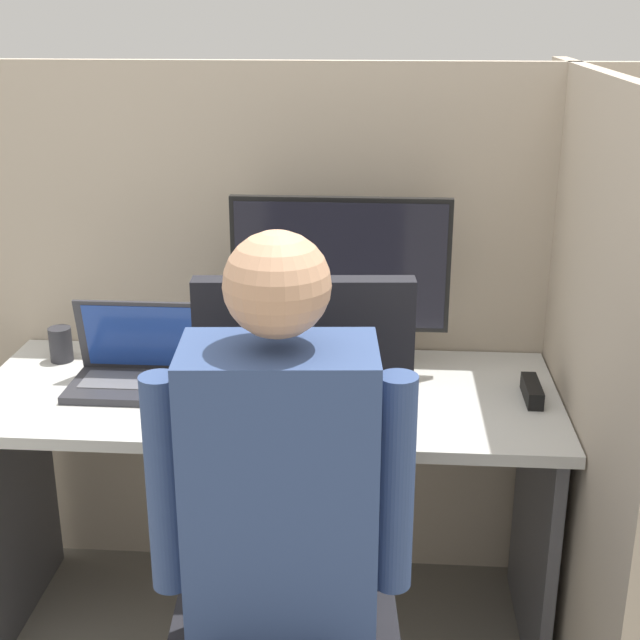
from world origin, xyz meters
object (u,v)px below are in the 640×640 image
Objects in this scene: stapler at (532,391)px; person at (275,546)px; monitor at (340,271)px; pen_cup at (61,344)px; office_chair at (294,575)px; laptop at (142,371)px; paper_box at (339,358)px; carrot_toy at (228,413)px.

stapler is 0.11× the size of person.
monitor reaches higher than pen_cup.
stapler is 0.81m from office_chair.
laptop is at bearing 179.71° from stapler.
person reaches higher than office_chair.
monitor is at bearing 90.00° from paper_box.
pen_cup is (-0.71, 0.91, 0.01)m from person.
paper_box is at bearing 14.78° from laptop.
monitor is at bearing 52.33° from carrot_toy.
stapler is 1.51× the size of pen_cup.
stapler is 0.93m from person.
laptop reaches higher than pen_cup.
stapler is 0.76m from carrot_toy.
monitor is 0.83m from office_chair.
stapler is (0.49, -0.14, -0.26)m from monitor.
person reaches higher than paper_box.
paper_box is 0.26× the size of person.
office_chair is 0.88× the size of person.
carrot_toy is 0.12× the size of office_chair.
person is (-0.07, -0.88, -0.00)m from paper_box.
carrot_toy is (-0.25, -0.32, -0.26)m from monitor.
pen_cup is (-0.72, 0.74, 0.19)m from office_chair.
person is at bearing -94.35° from monitor.
office_chair is (0.45, -0.58, -0.19)m from laptop.
paper_box reaches higher than carrot_toy.
office_chair is at bearing -94.35° from paper_box.
carrot_toy is 0.59m from person.
paper_box is 3.49× the size of pen_cup.
carrot_toy is (-0.25, -0.32, -0.02)m from paper_box.
pen_cup is at bearing 146.78° from carrot_toy.
office_chair is 0.25m from person.
pen_cup is (-0.77, 0.03, 0.01)m from paper_box.
paper_box is 0.88m from person.
person is at bearing -52.08° from pen_cup.
stapler is 1.02× the size of carrot_toy.
carrot_toy is (-0.74, -0.18, -0.00)m from stapler.
carrot_toy is at bearing -127.92° from paper_box.
laptop is 0.31× the size of office_chair.
paper_box is at bearing 85.65° from office_chair.
laptop is at bearing -30.51° from pen_cup.
paper_box reaches higher than stapler.
laptop reaches higher than carrot_toy.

